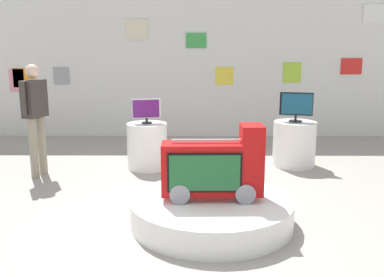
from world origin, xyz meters
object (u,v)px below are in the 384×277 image
display_pedestal_center_rear (294,144)px  tv_on_center_rear (296,106)px  display_pedestal_left_rear (147,146)px  main_display_pedestal (212,211)px  shopper_browsing_near_truck (35,112)px  novelty_firetruck_tv (214,169)px  tv_on_left_rear (146,110)px

display_pedestal_center_rear → tv_on_center_rear: (0.00, -0.00, 0.63)m
display_pedestal_left_rear → main_display_pedestal: bearing=-67.1°
tv_on_center_rear → shopper_browsing_near_truck: 4.04m
novelty_firetruck_tv → main_display_pedestal: bearing=163.7°
novelty_firetruck_tv → display_pedestal_left_rear: 2.46m
display_pedestal_left_rear → shopper_browsing_near_truck: shopper_browsing_near_truck is taller
novelty_firetruck_tv → tv_on_left_rear: size_ratio=2.45×
main_display_pedestal → display_pedestal_center_rear: size_ratio=2.44×
tv_on_left_rear → display_pedestal_center_rear: 2.47m
novelty_firetruck_tv → display_pedestal_center_rear: size_ratio=1.49×
main_display_pedestal → novelty_firetruck_tv: 0.48m
tv_on_left_rear → display_pedestal_center_rear: bearing=4.0°
tv_on_left_rear → shopper_browsing_near_truck: bearing=-164.7°
display_pedestal_left_rear → tv_on_left_rear: 0.58m
tv_on_center_rear → shopper_browsing_near_truck: shopper_browsing_near_truck is taller
tv_on_left_rear → tv_on_center_rear: size_ratio=0.86×
tv_on_left_rear → shopper_browsing_near_truck: (-1.60, -0.44, 0.04)m
main_display_pedestal → tv_on_left_rear: (-0.95, 2.24, 0.81)m
shopper_browsing_near_truck → tv_on_center_rear: bearing=8.5°
tv_on_center_rear → tv_on_left_rear: bearing=-176.1°
tv_on_center_rear → shopper_browsing_near_truck: size_ratio=0.31×
novelty_firetruck_tv → shopper_browsing_near_truck: bearing=144.9°
display_pedestal_left_rear → tv_on_center_rear: size_ratio=1.41×
tv_on_left_rear → tv_on_center_rear: 2.40m
novelty_firetruck_tv → display_pedestal_center_rear: (1.43, 2.41, -0.26)m
display_pedestal_left_rear → tv_on_left_rear: size_ratio=1.64×
display_pedestal_center_rear → tv_on_left_rear: bearing=-176.0°
display_pedestal_left_rear → display_pedestal_center_rear: size_ratio=1.00×
tv_on_center_rear → display_pedestal_center_rear: bearing=103.9°
main_display_pedestal → display_pedestal_center_rear: (1.45, 2.40, 0.22)m
display_pedestal_left_rear → tv_on_left_rear: tv_on_left_rear is taller
novelty_firetruck_tv → display_pedestal_left_rear: (-0.97, 2.25, -0.26)m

